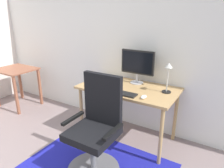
{
  "coord_description": "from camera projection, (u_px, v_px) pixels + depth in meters",
  "views": [
    {
      "loc": [
        1.51,
        -0.52,
        1.7
      ],
      "look_at": [
        0.25,
        1.53,
        0.86
      ],
      "focal_mm": 33.14,
      "sensor_mm": 36.0,
      "label": 1
    }
  ],
  "objects": [
    {
      "name": "side_table",
      "position": [
        16.0,
        75.0,
        3.79
      ],
      "size": [
        0.68,
        0.58,
        0.73
      ],
      "color": "#95573E",
      "rests_on": "ground"
    },
    {
      "name": "keyboard",
      "position": [
        120.0,
        93.0,
        2.52
      ],
      "size": [
        0.43,
        0.13,
        0.02
      ],
      "primitive_type": "cube",
      "color": "black",
      "rests_on": "desk"
    },
    {
      "name": "area_rug",
      "position": [
        99.0,
        166.0,
        2.4
      ],
      "size": [
        1.63,
        1.07,
        0.01
      ],
      "primitive_type": "cube",
      "color": "#1D1F9B",
      "rests_on": "ground"
    },
    {
      "name": "desk_lamp",
      "position": [
        168.0,
        73.0,
        2.47
      ],
      "size": [
        0.11,
        0.11,
        0.38
      ],
      "color": "black",
      "rests_on": "desk"
    },
    {
      "name": "wall_back",
      "position": [
        122.0,
        41.0,
        3.06
      ],
      "size": [
        6.0,
        0.1,
        2.6
      ],
      "primitive_type": "cube",
      "color": "white",
      "rests_on": "ground"
    },
    {
      "name": "computer_mouse",
      "position": [
        144.0,
        97.0,
        2.37
      ],
      "size": [
        0.06,
        0.1,
        0.03
      ],
      "primitive_type": "ellipsoid",
      "color": "white",
      "rests_on": "desk"
    },
    {
      "name": "coffee_cup",
      "position": [
        101.0,
        79.0,
        2.89
      ],
      "size": [
        0.08,
        0.08,
        0.09
      ],
      "primitive_type": "cylinder",
      "color": "#905D18",
      "rests_on": "desk"
    },
    {
      "name": "monitor",
      "position": [
        137.0,
        64.0,
        2.8
      ],
      "size": [
        0.47,
        0.18,
        0.46
      ],
      "color": "#B2B2B7",
      "rests_on": "desk"
    },
    {
      "name": "desk",
      "position": [
        128.0,
        93.0,
        2.75
      ],
      "size": [
        1.28,
        0.71,
        0.76
      ],
      "color": "tan",
      "rests_on": "ground"
    },
    {
      "name": "cell_phone",
      "position": [
        105.0,
        79.0,
        3.04
      ],
      "size": [
        0.08,
        0.15,
        0.01
      ],
      "primitive_type": "cube",
      "rotation": [
        0.0,
        0.0,
        -0.09
      ],
      "color": "black",
      "rests_on": "desk"
    },
    {
      "name": "office_chair",
      "position": [
        96.0,
        136.0,
        2.23
      ],
      "size": [
        0.58,
        0.58,
        1.1
      ],
      "rotation": [
        0.0,
        0.0,
        0.01
      ],
      "color": "slate",
      "rests_on": "ground"
    }
  ]
}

